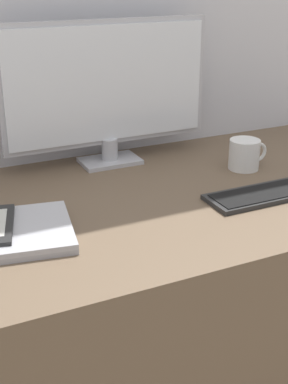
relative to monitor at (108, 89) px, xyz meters
The scene contains 4 objects.
desk 0.63m from the monitor, 83.94° to the right, with size 1.58×0.75×0.70m.
monitor is the anchor object (origin of this frame).
keyboard 0.53m from the monitor, 55.66° to the right, with size 0.34×0.11×0.01m.
coffee_mug 0.43m from the monitor, 32.53° to the right, with size 0.12×0.09×0.09m.
Camera 1 is at (-0.57, -0.93, 1.24)m, focal length 50.00 mm.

